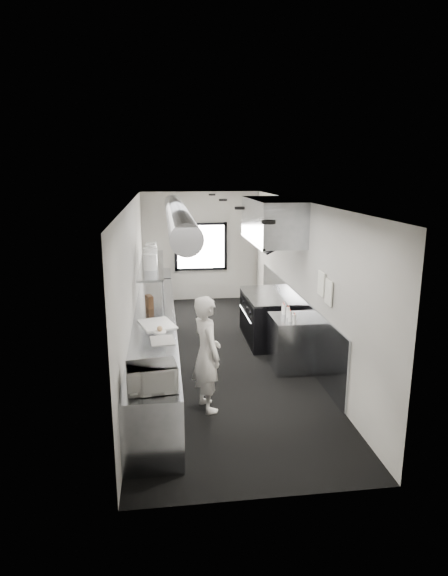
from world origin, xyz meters
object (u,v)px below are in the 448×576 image
object	(u,v)px
far_work_table	(157,291)
small_plate	(160,332)
plate_stack_b	(150,257)
bottle_station	(290,343)
microwave	(152,377)
squeeze_bottle_a	(295,319)
squeeze_bottle_b	(290,316)
range	(267,317)
exhaust_hood	(272,221)
pass_shelf	(152,265)
line_cook	(207,353)
squeeze_bottle_d	(284,310)
cutting_board	(157,324)
prep_counter	(155,345)
squeeze_bottle_c	(288,312)
plate_stack_a	(150,262)
squeeze_bottle_e	(283,309)
deli_tub_a	(137,374)
plate_stack_c	(151,253)
deli_tub_b	(136,369)
knife_block	(149,302)
plate_stack_d	(151,250)

from	to	relation	value
far_work_table	small_plate	size ratio (longest dim) A/B	6.13
plate_stack_b	far_work_table	bearing A→B (deg)	88.61
bottle_station	microwave	xyz separation A→B (m)	(-2.29, -2.46, 0.60)
squeeze_bottle_a	squeeze_bottle_b	bearing A→B (deg)	102.50
range	exhaust_hood	bearing A→B (deg)	-0.00
pass_shelf	line_cook	size ratio (longest dim) A/B	1.80
small_plate	squeeze_bottle_d	distance (m)	2.23
bottle_station	squeeze_bottle_a	size ratio (longest dim) A/B	5.49
small_plate	cutting_board	world-z (taller)	cutting_board
range	bottle_station	xyz separation A→B (m)	(0.11, -1.40, -0.02)
prep_counter	squeeze_bottle_b	bearing A→B (deg)	-10.00
squeeze_bottle_c	line_cook	bearing A→B (deg)	-139.32
far_work_table	squeeze_bottle_a	distance (m)	4.84
exhaust_hood	range	world-z (taller)	exhaust_hood
pass_shelf	plate_stack_a	xyz separation A→B (m)	(-0.02, -0.63, 0.18)
pass_shelf	squeeze_bottle_d	size ratio (longest dim) A/B	17.49
pass_shelf	squeeze_bottle_e	bearing A→B (deg)	-32.64
cutting_board	squeeze_bottle_c	bearing A→B (deg)	3.15
bottle_station	plate_stack_b	distance (m)	3.03
far_work_table	squeeze_bottle_b	distance (m)	4.69
plate_stack_a	squeeze_bottle_d	size ratio (longest dim) A/B	1.67
deli_tub_a	cutting_board	xyz separation A→B (m)	(0.22, 2.02, -0.04)
plate_stack_b	plate_stack_c	world-z (taller)	plate_stack_b
prep_counter	far_work_table	size ratio (longest dim) A/B	5.00
microwave	small_plate	xyz separation A→B (m)	(0.08, 1.99, -0.15)
deli_tub_b	squeeze_bottle_e	size ratio (longest dim) A/B	0.81
range	cutting_board	world-z (taller)	range
squeeze_bottle_b	line_cook	bearing A→B (deg)	-144.03
knife_block	squeeze_bottle_a	distance (m)	2.66
small_plate	cutting_board	bearing A→B (deg)	96.65
pass_shelf	plate_stack_a	world-z (taller)	plate_stack_a
plate_stack_d	squeeze_bottle_c	world-z (taller)	plate_stack_d
prep_counter	squeeze_bottle_a	world-z (taller)	squeeze_bottle_a
squeeze_bottle_b	squeeze_bottle_c	size ratio (longest dim) A/B	0.97
squeeze_bottle_a	squeeze_bottle_d	xyz separation A→B (m)	(-0.04, 0.53, 0.00)
pass_shelf	plate_stack_d	world-z (taller)	plate_stack_d
small_plate	prep_counter	bearing A→B (deg)	97.68
line_cook	cutting_board	world-z (taller)	line_cook
far_work_table	squeeze_bottle_d	xyz separation A→B (m)	(2.22, -3.72, 0.54)
far_work_table	squeeze_bottle_e	distance (m)	4.31
cutting_board	knife_block	xyz separation A→B (m)	(-0.14, 1.00, 0.10)
plate_stack_b	range	bearing A→B (deg)	0.51
microwave	knife_block	xyz separation A→B (m)	(-0.10, 3.36, -0.04)
deli_tub_b	squeeze_bottle_e	bearing A→B (deg)	42.32
deli_tub_b	plate_stack_b	distance (m)	3.43
deli_tub_b	exhaust_hood	bearing A→B (deg)	53.90
squeeze_bottle_d	exhaust_hood	bearing A→B (deg)	88.81
plate_stack_c	plate_stack_d	xyz separation A→B (m)	(-0.00, 0.31, 0.00)
plate_stack_a	plate_stack_c	bearing A→B (deg)	90.44
prep_counter	far_work_table	world-z (taller)	same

